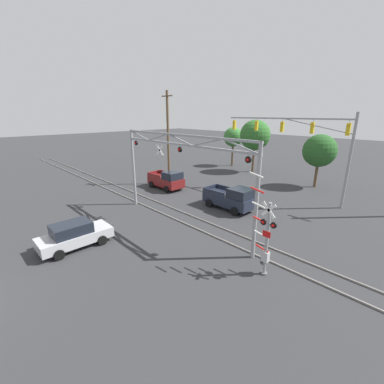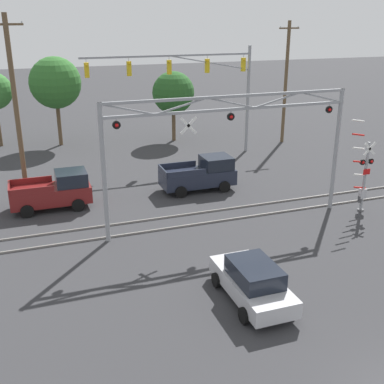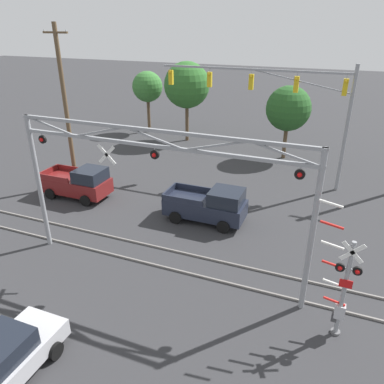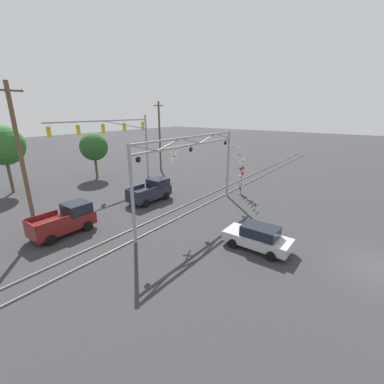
{
  "view_description": "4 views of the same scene",
  "coord_description": "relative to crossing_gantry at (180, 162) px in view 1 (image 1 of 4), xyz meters",
  "views": [
    {
      "loc": [
        13.67,
        1.95,
        8.17
      ],
      "look_at": [
        1.46,
        13.56,
        2.99
      ],
      "focal_mm": 24.0,
      "sensor_mm": 36.0,
      "label": 1
    },
    {
      "loc": [
        -9.72,
        -7.78,
        10.48
      ],
      "look_at": [
        -2.06,
        13.73,
        2.04
      ],
      "focal_mm": 45.0,
      "sensor_mm": 36.0,
      "label": 2
    },
    {
      "loc": [
        6.71,
        1.05,
        10.67
      ],
      "look_at": [
        0.39,
        16.87,
        2.82
      ],
      "focal_mm": 35.0,
      "sensor_mm": 36.0,
      "label": 3
    },
    {
      "loc": [
        -16.88,
        1.07,
        8.79
      ],
      "look_at": [
        1.16,
        14.53,
        1.62
      ],
      "focal_mm": 24.0,
      "sensor_mm": 36.0,
      "label": 4
    }
  ],
  "objects": [
    {
      "name": "background_tree_far_right_verge",
      "position": [
        -6.83,
        19.9,
        0.4
      ],
      "size": [
        4.21,
        4.21,
        7.35
      ],
      "color": "brown",
      "rests_on": "ground_plane"
    },
    {
      "name": "crossing_gantry",
      "position": [
        0.0,
        0.0,
        0.0
      ],
      "size": [
        13.07,
        0.27,
        6.81
      ],
      "color": "gray",
      "rests_on": "ground_plane"
    },
    {
      "name": "background_tree_far_left_verge",
      "position": [
        -11.68,
        21.27,
        -0.25
      ],
      "size": [
        3.03,
        3.03,
        6.13
      ],
      "color": "brown",
      "rests_on": "ground_plane"
    },
    {
      "name": "utility_pole_left",
      "position": [
        -9.97,
        6.88,
        0.62
      ],
      "size": [
        1.8,
        0.28,
        10.6
      ],
      "color": "brown",
      "rests_on": "ground_plane"
    },
    {
      "name": "traffic_signal_span",
      "position": [
        3.47,
        12.85,
        1.15
      ],
      "size": [
        13.0,
        0.39,
        8.29
      ],
      "color": "gray",
      "rests_on": "ground_plane"
    },
    {
      "name": "pickup_truck_following",
      "position": [
        -8.45,
        5.33,
        -3.82
      ],
      "size": [
        4.45,
        2.2,
        2.09
      ],
      "color": "maroon",
      "rests_on": "ground_plane"
    },
    {
      "name": "background_tree_beyond_span",
      "position": [
        2.75,
        18.17,
        -0.65
      ],
      "size": [
        3.61,
        3.61,
        6.0
      ],
      "color": "brown",
      "rests_on": "ground_plane"
    },
    {
      "name": "sedan_waiting",
      "position": [
        -2.07,
        -7.11,
        -4.01
      ],
      "size": [
        2.09,
        4.36,
        1.63
      ],
      "color": "#B7B7BC",
      "rests_on": "ground_plane"
    },
    {
      "name": "rail_track_far",
      "position": [
        0.02,
        1.72,
        -4.78
      ],
      "size": [
        80.0,
        0.08,
        0.1
      ],
      "primitive_type": "cube",
      "color": "gray",
      "rests_on": "ground_plane"
    },
    {
      "name": "pickup_truck_lead",
      "position": [
        0.52,
        5.42,
        -3.82
      ],
      "size": [
        4.62,
        2.2,
        2.09
      ],
      "color": "#1E2333",
      "rests_on": "ground_plane"
    },
    {
      "name": "rail_track_near",
      "position": [
        0.02,
        0.28,
        -4.78
      ],
      "size": [
        80.0,
        0.08,
        0.1
      ],
      "primitive_type": "cube",
      "color": "gray",
      "rests_on": "ground_plane"
    },
    {
      "name": "crossing_signal_mast",
      "position": [
        7.72,
        -0.98,
        -2.83
      ],
      "size": [
        1.74,
        0.35,
        5.36
      ],
      "color": "gray",
      "rests_on": "ground_plane"
    }
  ]
}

